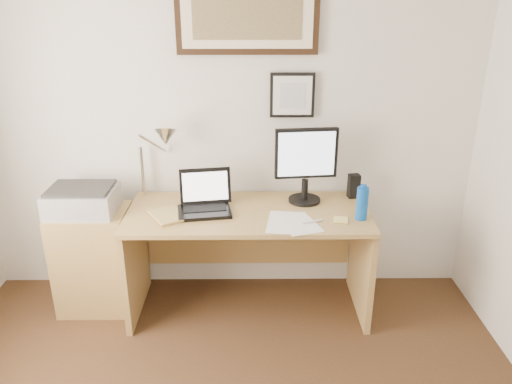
{
  "coord_description": "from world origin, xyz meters",
  "views": [
    {
      "loc": [
        0.17,
        -1.38,
        2.1
      ],
      "look_at": [
        0.2,
        1.43,
        0.97
      ],
      "focal_mm": 35.0,
      "sensor_mm": 36.0,
      "label": 1
    }
  ],
  "objects_px": {
    "book": "(154,219)",
    "desk": "(248,237)",
    "water_bottle": "(362,203)",
    "laptop": "(205,202)",
    "printer": "(82,200)",
    "lcd_monitor": "(306,162)",
    "side_cabinet": "(95,259)"
  },
  "relations": [
    {
      "from": "book",
      "to": "desk",
      "type": "distance_m",
      "value": 0.68
    },
    {
      "from": "water_bottle",
      "to": "laptop",
      "type": "height_order",
      "value": "laptop"
    },
    {
      "from": "book",
      "to": "laptop",
      "type": "relative_size",
      "value": 0.69
    },
    {
      "from": "laptop",
      "to": "printer",
      "type": "height_order",
      "value": "laptop"
    },
    {
      "from": "laptop",
      "to": "lcd_monitor",
      "type": "bearing_deg",
      "value": 11.64
    },
    {
      "from": "laptop",
      "to": "lcd_monitor",
      "type": "xyz_separation_m",
      "value": [
        0.67,
        0.14,
        0.23
      ]
    },
    {
      "from": "side_cabinet",
      "to": "water_bottle",
      "type": "bearing_deg",
      "value": -5.56
    },
    {
      "from": "book",
      "to": "desk",
      "type": "xyz_separation_m",
      "value": [
        0.59,
        0.22,
        -0.24
      ]
    },
    {
      "from": "side_cabinet",
      "to": "desk",
      "type": "height_order",
      "value": "desk"
    },
    {
      "from": "water_bottle",
      "to": "laptop",
      "type": "distance_m",
      "value": 1.02
    },
    {
      "from": "water_bottle",
      "to": "desk",
      "type": "bearing_deg",
      "value": 163.79
    },
    {
      "from": "book",
      "to": "water_bottle",
      "type": "bearing_deg",
      "value": 0.48
    },
    {
      "from": "printer",
      "to": "book",
      "type": "bearing_deg",
      "value": -19.21
    },
    {
      "from": "desk",
      "to": "laptop",
      "type": "relative_size",
      "value": 4.29
    },
    {
      "from": "side_cabinet",
      "to": "book",
      "type": "distance_m",
      "value": 0.65
    },
    {
      "from": "book",
      "to": "laptop",
      "type": "xyz_separation_m",
      "value": [
        0.31,
        0.15,
        0.05
      ]
    },
    {
      "from": "desk",
      "to": "lcd_monitor",
      "type": "distance_m",
      "value": 0.66
    },
    {
      "from": "desk",
      "to": "laptop",
      "type": "height_order",
      "value": "laptop"
    },
    {
      "from": "water_bottle",
      "to": "lcd_monitor",
      "type": "relative_size",
      "value": 0.41
    },
    {
      "from": "side_cabinet",
      "to": "printer",
      "type": "distance_m",
      "value": 0.45
    },
    {
      "from": "printer",
      "to": "laptop",
      "type": "bearing_deg",
      "value": -1.59
    },
    {
      "from": "side_cabinet",
      "to": "printer",
      "type": "xyz_separation_m",
      "value": [
        -0.03,
        -0.01,
        0.45
      ]
    },
    {
      "from": "desk",
      "to": "laptop",
      "type": "xyz_separation_m",
      "value": [
        -0.29,
        -0.07,
        0.29
      ]
    },
    {
      "from": "desk",
      "to": "side_cabinet",
      "type": "bearing_deg",
      "value": -178.11
    },
    {
      "from": "book",
      "to": "desk",
      "type": "height_order",
      "value": "book"
    },
    {
      "from": "water_bottle",
      "to": "printer",
      "type": "xyz_separation_m",
      "value": [
        -1.82,
        0.17,
        -0.04
      ]
    },
    {
      "from": "water_bottle",
      "to": "laptop",
      "type": "relative_size",
      "value": 0.57
    },
    {
      "from": "water_bottle",
      "to": "printer",
      "type": "relative_size",
      "value": 0.48
    },
    {
      "from": "book",
      "to": "lcd_monitor",
      "type": "bearing_deg",
      "value": 16.57
    },
    {
      "from": "water_bottle",
      "to": "book",
      "type": "height_order",
      "value": "water_bottle"
    },
    {
      "from": "water_bottle",
      "to": "side_cabinet",
      "type": "bearing_deg",
      "value": 174.44
    },
    {
      "from": "side_cabinet",
      "to": "laptop",
      "type": "height_order",
      "value": "laptop"
    }
  ]
}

